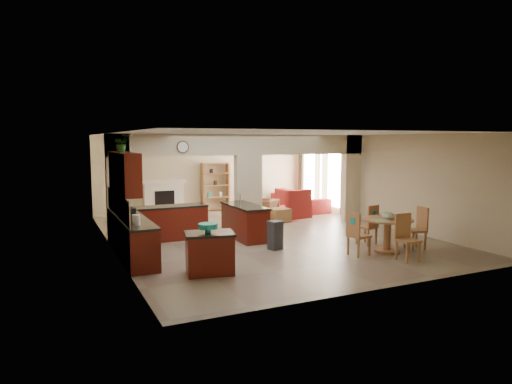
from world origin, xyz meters
name	(u,v)px	position (x,y,z in m)	size (l,w,h in m)	color
floor	(263,235)	(0.00, 0.00, 0.00)	(10.00, 10.00, 0.00)	#766B52
ceiling	(263,134)	(0.00, 0.00, 2.80)	(10.00, 10.00, 0.00)	white
wall_back	(205,173)	(0.00, 5.00, 1.40)	(8.00, 8.00, 0.00)	#C0AC8C
wall_front	(387,211)	(0.00, -5.00, 1.40)	(8.00, 8.00, 0.00)	#C0AC8C
wall_left	(111,192)	(-4.00, 0.00, 1.40)	(10.00, 10.00, 0.00)	#C0AC8C
wall_right	(379,180)	(4.00, 0.00, 1.40)	(10.00, 10.00, 0.00)	#C0AC8C
partition_left_pier	(118,188)	(-3.70, 1.00, 1.40)	(0.60, 0.25, 2.80)	#C0AC8C
partition_center_pier	(248,192)	(0.00, 1.00, 1.10)	(0.80, 0.25, 2.20)	#C0AC8C
partition_right_pier	(351,178)	(3.70, 1.00, 1.40)	(0.60, 0.25, 2.80)	#C0AC8C
partition_header	(248,145)	(0.00, 1.00, 2.50)	(8.00, 0.25, 0.60)	#C0AC8C
kitchen_counter	(146,230)	(-3.26, -0.25, 0.46)	(2.52, 3.29, 1.48)	#410D07
upper_cabinets	(124,172)	(-3.82, -0.80, 1.92)	(0.35, 2.40, 0.90)	#410D07
peninsula	(245,222)	(-0.60, -0.11, 0.46)	(0.70, 1.85, 0.91)	#410D07
wall_clock	(183,147)	(-2.00, 0.85, 2.45)	(0.34, 0.34, 0.03)	#4A3318
rug	(268,220)	(1.20, 2.10, 0.01)	(1.60, 1.30, 0.01)	brown
fireplace	(164,197)	(-1.60, 4.83, 0.61)	(1.60, 0.35, 1.20)	silver
shelving_unit	(215,187)	(0.35, 4.82, 0.90)	(1.00, 0.32, 1.80)	#925B32
window_a	(335,181)	(3.97, 2.30, 1.20)	(0.02, 0.90, 1.90)	white
window_b	(310,177)	(3.97, 4.00, 1.20)	(0.02, 0.90, 1.90)	white
glazed_door	(322,183)	(3.97, 3.15, 1.05)	(0.02, 0.70, 2.10)	white
drape_a_left	(344,182)	(3.93, 1.70, 1.20)	(0.10, 0.28, 2.30)	#411B1A
drape_a_right	(325,179)	(3.93, 2.90, 1.20)	(0.10, 0.28, 2.30)	#411B1A
drape_b_left	(317,178)	(3.93, 3.40, 1.20)	(0.10, 0.28, 2.30)	#411B1A
drape_b_right	(301,176)	(3.93, 4.60, 1.20)	(0.10, 0.28, 2.30)	#411B1A
ceiling_fan	(264,142)	(1.50, 3.00, 2.56)	(1.00, 1.00, 0.10)	white
kitchen_island	(210,253)	(-2.53, -2.81, 0.42)	(1.07, 0.86, 0.83)	#410D07
teal_bowl	(208,228)	(-2.56, -2.80, 0.92)	(0.38, 0.38, 0.18)	#148D7F
trash_can	(275,236)	(-0.43, -1.58, 0.32)	(0.30, 0.26, 0.64)	#2A2A2C
dining_table	(387,230)	(1.84, -2.93, 0.53)	(1.18, 1.18, 0.80)	#925B32
fruit_bowl	(388,216)	(1.81, -2.96, 0.88)	(0.30, 0.30, 0.16)	#62AF25
sofa	(300,200)	(3.30, 3.64, 0.39)	(1.03, 2.65, 0.77)	maroon
chaise	(294,212)	(2.26, 2.23, 0.19)	(0.97, 0.80, 0.39)	maroon
armchair	(265,209)	(1.26, 2.44, 0.34)	(0.72, 0.74, 0.67)	maroon
ottoman	(279,215)	(1.40, 1.69, 0.22)	(0.61, 0.61, 0.44)	maroon
plant	(121,143)	(-3.82, -0.57, 2.57)	(0.35, 0.31, 0.39)	#225015
chair_north	(370,223)	(1.93, -2.17, 0.55)	(0.51, 0.51, 1.02)	#925B32
chair_east	(418,226)	(2.76, -2.97, 0.55)	(0.48, 0.48, 1.02)	#925B32
chair_south	(406,235)	(1.73, -3.64, 0.55)	(0.44, 0.44, 1.02)	#925B32
chair_west	(356,232)	(0.96, -2.90, 0.55)	(0.47, 0.47, 1.02)	#925B32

